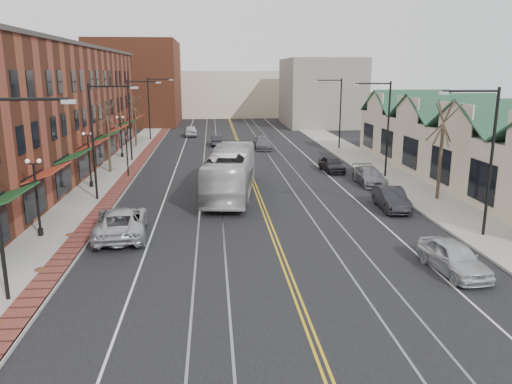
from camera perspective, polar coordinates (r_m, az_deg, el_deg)
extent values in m
plane|color=black|center=(21.25, 4.45, -11.26)|extent=(160.00, 160.00, 0.00)
cube|color=gray|center=(40.93, -17.17, 0.52)|extent=(4.00, 120.00, 0.15)
cube|color=gray|center=(42.82, 16.03, 1.16)|extent=(4.00, 120.00, 0.15)
cube|color=brown|center=(48.73, -24.08, 8.43)|extent=(10.00, 50.00, 11.00)
cube|color=#C1B194|center=(44.93, 23.40, 4.02)|extent=(8.00, 36.00, 4.60)
cube|color=brown|center=(89.93, -13.44, 12.04)|extent=(14.00, 18.00, 14.00)
cube|color=#C1B194|center=(104.15, -3.26, 11.17)|extent=(22.00, 14.00, 9.00)
cube|color=slate|center=(86.04, 7.41, 11.23)|extent=(12.00, 16.00, 11.00)
cylinder|color=black|center=(20.18, -24.80, 9.61)|extent=(3.00, 0.12, 0.12)
cube|color=#999999|center=(19.73, -20.61, 9.63)|extent=(0.50, 0.25, 0.15)
cylinder|color=black|center=(36.27, -18.13, 5.38)|extent=(0.16, 0.16, 8.00)
cylinder|color=black|center=(35.65, -16.19, 11.53)|extent=(3.00, 0.12, 0.12)
cube|color=#999999|center=(35.41, -13.75, 11.50)|extent=(0.50, 0.25, 0.15)
cylinder|color=black|center=(51.88, -14.24, 7.93)|extent=(0.16, 0.16, 8.00)
cylinder|color=black|center=(51.45, -12.80, 12.21)|extent=(3.00, 0.12, 0.12)
cube|color=#999999|center=(51.28, -11.10, 12.18)|extent=(0.50, 0.25, 0.15)
cylinder|color=black|center=(67.67, -12.13, 9.28)|extent=(0.16, 0.16, 8.00)
cylinder|color=black|center=(67.35, -11.00, 12.55)|extent=(3.00, 0.12, 0.12)
cube|color=#999999|center=(67.21, -9.69, 12.52)|extent=(0.50, 0.25, 0.15)
cylinder|color=black|center=(29.44, 25.26, 2.97)|extent=(0.16, 0.16, 8.00)
cylinder|color=black|center=(28.33, 23.38, 10.55)|extent=(3.00, 0.12, 0.12)
cube|color=#999999|center=(27.67, 20.58, 10.54)|extent=(0.50, 0.25, 0.15)
cylinder|color=black|center=(43.85, 14.84, 6.92)|extent=(0.16, 0.16, 8.00)
cylinder|color=black|center=(43.12, 13.23, 11.98)|extent=(3.00, 0.12, 0.12)
cube|color=#999999|center=(42.68, 11.27, 11.92)|extent=(0.50, 0.25, 0.15)
cylinder|color=black|center=(59.09, 9.61, 8.80)|extent=(0.16, 0.16, 8.00)
cylinder|color=black|center=(58.54, 8.31, 12.53)|extent=(3.00, 0.12, 0.12)
cube|color=#999999|center=(58.22, 6.83, 12.47)|extent=(0.50, 0.25, 0.15)
cylinder|color=black|center=(29.89, -23.39, -4.21)|extent=(0.28, 0.28, 0.40)
cylinder|color=black|center=(29.42, -23.72, -0.87)|extent=(0.14, 0.14, 4.00)
cube|color=black|center=(29.03, -24.09, 2.96)|extent=(0.60, 0.06, 0.06)
sphere|color=white|center=(29.10, -24.68, 3.22)|extent=(0.24, 0.24, 0.24)
sphere|color=white|center=(28.90, -23.56, 3.27)|extent=(0.24, 0.24, 0.24)
cylinder|color=black|center=(41.05, -18.29, 0.87)|extent=(0.28, 0.28, 0.40)
cylinder|color=black|center=(40.71, -18.48, 3.34)|extent=(0.14, 0.14, 4.00)
cube|color=black|center=(40.43, -18.69, 6.12)|extent=(0.60, 0.06, 0.06)
sphere|color=white|center=(40.48, -19.12, 6.32)|extent=(0.24, 0.24, 0.24)
sphere|color=white|center=(40.34, -18.29, 6.36)|extent=(0.24, 0.24, 0.24)
cylinder|color=black|center=(54.53, -15.03, 4.11)|extent=(0.28, 0.28, 0.40)
cylinder|color=black|center=(54.28, -15.15, 5.98)|extent=(0.14, 0.14, 4.00)
cube|color=black|center=(54.06, -15.28, 8.08)|extent=(0.60, 0.06, 0.06)
sphere|color=white|center=(54.10, -15.61, 8.22)|extent=(0.24, 0.24, 0.24)
sphere|color=white|center=(54.00, -14.97, 8.25)|extent=(0.24, 0.24, 0.24)
cylinder|color=#382B21|center=(46.37, -16.49, 5.22)|extent=(0.24, 0.24, 4.90)
cylinder|color=#382B21|center=(46.09, -16.70, 8.36)|extent=(0.58, 1.37, 2.90)
cylinder|color=#382B21|center=(46.09, -16.70, 8.36)|extent=(1.60, 0.66, 2.78)
cylinder|color=#382B21|center=(46.09, -16.70, 8.36)|extent=(0.53, 1.23, 2.96)
cylinder|color=#382B21|center=(46.09, -16.70, 8.36)|extent=(1.69, 1.03, 2.64)
cylinder|color=#382B21|center=(46.09, -16.70, 8.36)|extent=(1.78, 1.29, 2.48)
cylinder|color=#382B21|center=(62.04, -13.63, 7.23)|extent=(0.24, 0.24, 4.55)
cylinder|color=#382B21|center=(61.83, -13.76, 9.42)|extent=(0.55, 1.28, 2.69)
cylinder|color=#382B21|center=(61.83, -13.76, 9.42)|extent=(1.49, 0.62, 2.58)
cylinder|color=#382B21|center=(61.83, -13.76, 9.42)|extent=(0.50, 1.15, 2.75)
cylinder|color=#382B21|center=(61.83, -13.76, 9.42)|extent=(1.57, 0.97, 2.45)
cylinder|color=#382B21|center=(61.83, -13.76, 9.42)|extent=(1.66, 1.20, 2.30)
cylinder|color=#382B21|center=(37.10, 20.29, 3.23)|extent=(0.24, 0.24, 5.25)
cylinder|color=#382B21|center=(36.75, 20.64, 7.41)|extent=(0.61, 1.46, 3.10)
cylinder|color=#382B21|center=(36.75, 20.64, 7.41)|extent=(1.70, 0.70, 2.97)
cylinder|color=#382B21|center=(36.75, 20.64, 7.41)|extent=(0.56, 1.31, 3.17)
cylinder|color=#382B21|center=(36.75, 20.64, 7.41)|extent=(1.80, 1.10, 2.82)
cylinder|color=#382B21|center=(36.75, 20.64, 7.41)|extent=(1.90, 1.37, 2.65)
cylinder|color=#592D19|center=(24.97, -23.36, -8.11)|extent=(0.60, 0.60, 0.02)
cylinder|color=#592D19|center=(29.47, -20.40, -4.57)|extent=(0.60, 0.60, 0.02)
cylinder|color=black|center=(44.21, -14.49, 3.85)|extent=(0.12, 0.12, 3.20)
imported|color=black|center=(43.96, -14.63, 6.09)|extent=(0.18, 0.15, 0.90)
imported|color=silver|center=(36.68, -2.90, 2.29)|extent=(4.50, 12.71, 3.46)
imported|color=#B5B7BD|center=(28.61, -15.17, -3.33)|extent=(3.33, 6.16, 1.64)
imported|color=#B9BCC1|center=(24.48, 21.66, -6.94)|extent=(2.13, 4.44, 1.46)
imported|color=black|center=(34.15, 15.22, -0.77)|extent=(1.74, 4.46, 1.45)
imported|color=slate|center=(41.32, 12.84, 1.78)|extent=(1.97, 4.78, 1.38)
imported|color=black|center=(45.98, 8.65, 3.17)|extent=(1.93, 4.24, 1.41)
imported|color=#222227|center=(62.03, -4.49, 5.92)|extent=(1.43, 4.00, 1.31)
imported|color=#58585F|center=(58.93, 0.77, 5.61)|extent=(2.05, 4.93, 1.43)
imported|color=#B9BBC0|center=(71.56, -7.46, 6.97)|extent=(2.05, 4.61, 1.54)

